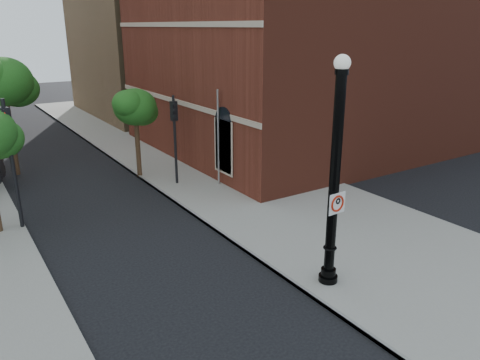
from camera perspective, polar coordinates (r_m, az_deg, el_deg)
ground at (r=13.41m, az=-0.09°, el=-15.40°), size 120.00×120.00×0.00m
sidewalk_right at (r=23.98m, az=-1.05°, el=0.38°), size 8.00×60.00×0.12m
curb_edge at (r=22.25m, az=-9.71°, el=-1.31°), size 0.10×60.00×0.14m
brick_wall_building at (r=32.15m, az=10.75°, el=15.89°), size 22.30×16.30×12.50m
bg_building_tan_b at (r=45.13m, az=-3.93°, el=17.71°), size 22.00×14.00×14.00m
lamppost at (r=13.43m, az=11.39°, el=-0.85°), size 0.57×0.57×6.75m
no_parking_sign at (r=13.46m, az=11.76°, el=-2.79°), size 0.62×0.09×0.62m
traffic_signal_left at (r=18.89m, az=-26.30°, el=3.97°), size 0.37×0.43×5.01m
traffic_signal_right at (r=22.35m, az=-7.98°, el=6.56°), size 0.31×0.37×4.39m
utility_pole at (r=22.13m, az=-2.66°, el=4.97°), size 0.09×0.09×4.68m
street_tree_b at (r=26.39m, az=-26.78°, el=10.54°), size 3.34×3.02×6.01m
street_tree_c at (r=23.87m, az=-12.63°, el=8.56°), size 2.52×2.28×4.54m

